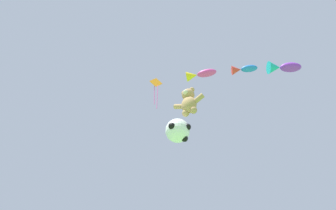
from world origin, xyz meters
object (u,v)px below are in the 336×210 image
at_px(teddy_bear_kite, 189,102).
at_px(fish_kite_cobalt, 243,69).
at_px(fish_kite_magenta, 199,74).
at_px(diamond_kite, 156,86).
at_px(soccer_ball_kite, 178,131).
at_px(fish_kite_violet, 282,67).

height_order(teddy_bear_kite, fish_kite_cobalt, fish_kite_cobalt).
xyz_separation_m(teddy_bear_kite, fish_kite_magenta, (0.43, 0.70, 2.43)).
bearing_deg(diamond_kite, fish_kite_magenta, -3.87).
relative_size(teddy_bear_kite, fish_kite_cobalt, 1.09).
relative_size(soccer_ball_kite, fish_kite_cobalt, 0.79).
bearing_deg(fish_kite_magenta, fish_kite_cobalt, 34.99).
bearing_deg(diamond_kite, fish_kite_cobalt, 13.84).
bearing_deg(fish_kite_cobalt, soccer_ball_kite, -144.98).
relative_size(fish_kite_cobalt, fish_kite_violet, 0.79).
bearing_deg(fish_kite_cobalt, diamond_kite, -166.16).
distance_m(teddy_bear_kite, diamond_kite, 4.35).
height_order(fish_kite_cobalt, diamond_kite, diamond_kite).
bearing_deg(teddy_bear_kite, soccer_ball_kite, -176.59).
relative_size(teddy_bear_kite, fish_kite_magenta, 0.96).
distance_m(fish_kite_magenta, fish_kite_violet, 4.73).
distance_m(teddy_bear_kite, soccer_ball_kite, 1.63).
relative_size(teddy_bear_kite, fish_kite_violet, 0.86).
xyz_separation_m(fish_kite_magenta, fish_kite_violet, (4.03, 2.41, 0.55)).
bearing_deg(fish_kite_violet, fish_kite_magenta, -149.10).
distance_m(fish_kite_magenta, fish_kite_cobalt, 2.62).
relative_size(teddy_bear_kite, soccer_ball_kite, 1.37).
distance_m(soccer_ball_kite, fish_kite_magenta, 4.14).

